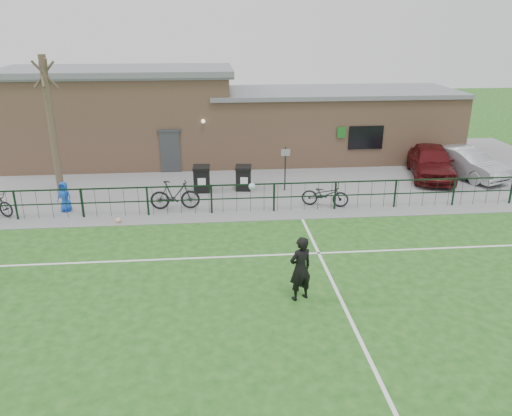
{
  "coord_description": "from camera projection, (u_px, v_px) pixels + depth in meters",
  "views": [
    {
      "loc": [
        -1.44,
        -10.71,
        7.23
      ],
      "look_at": [
        0.0,
        5.0,
        1.3
      ],
      "focal_mm": 35.0,
      "sensor_mm": 36.0,
      "label": 1
    }
  ],
  "objects": [
    {
      "name": "paving_strip",
      "position": [
        241.0,
        173.0,
        25.23
      ],
      "size": [
        34.0,
        13.0,
        0.02
      ],
      "primitive_type": "cube",
      "color": "slate",
      "rests_on": "ground"
    },
    {
      "name": "bicycle_d",
      "position": [
        175.0,
        195.0,
        20.18
      ],
      "size": [
        2.01,
        0.59,
        1.21
      ],
      "primitive_type": "imported",
      "rotation": [
        0.0,
        0.0,
        1.56
      ],
      "color": "black",
      "rests_on": "paving_strip"
    },
    {
      "name": "ground",
      "position": [
        274.0,
        325.0,
        12.65
      ],
      "size": [
        90.0,
        90.0,
        0.0
      ],
      "primitive_type": "plane",
      "color": "#1E4F17",
      "rests_on": "ground"
    },
    {
      "name": "car_maroon",
      "position": [
        431.0,
        161.0,
        24.25
      ],
      "size": [
        3.0,
        5.01,
        1.6
      ],
      "primitive_type": "imported",
      "rotation": [
        0.0,
        0.0,
        -0.25
      ],
      "color": "#490D0F",
      "rests_on": "paving_strip"
    },
    {
      "name": "pitch_line_touch",
      "position": [
        250.0,
        214.0,
        19.92
      ],
      "size": [
        28.0,
        0.1,
        0.01
      ],
      "primitive_type": "cube",
      "color": "white",
      "rests_on": "ground"
    },
    {
      "name": "perimeter_fence",
      "position": [
        249.0,
        198.0,
        19.89
      ],
      "size": [
        28.0,
        0.1,
        1.2
      ],
      "primitive_type": "cube",
      "color": "black",
      "rests_on": "ground"
    },
    {
      "name": "spectator_child",
      "position": [
        64.0,
        197.0,
        19.94
      ],
      "size": [
        0.7,
        0.56,
        1.24
      ],
      "primitive_type": "imported",
      "rotation": [
        0.0,
        0.0,
        -0.31
      ],
      "color": "blue",
      "rests_on": "paving_strip"
    },
    {
      "name": "pitch_line_perp",
      "position": [
        351.0,
        321.0,
        12.82
      ],
      "size": [
        0.1,
        16.0,
        0.01
      ],
      "primitive_type": "cube",
      "color": "white",
      "rests_on": "ground"
    },
    {
      "name": "wheelie_bin_right",
      "position": [
        243.0,
        179.0,
        22.6
      ],
      "size": [
        0.74,
        0.82,
        1.01
      ],
      "primitive_type": "cube",
      "rotation": [
        0.0,
        0.0,
        -0.1
      ],
      "color": "black",
      "rests_on": "paving_strip"
    },
    {
      "name": "clubhouse",
      "position": [
        221.0,
        119.0,
        27.17
      ],
      "size": [
        24.25,
        5.4,
        4.96
      ],
      "color": "tan",
      "rests_on": "ground"
    },
    {
      "name": "wheelie_bin_left",
      "position": [
        202.0,
        180.0,
        22.38
      ],
      "size": [
        0.73,
        0.82,
        1.07
      ],
      "primitive_type": "cube",
      "rotation": [
        0.0,
        0.0,
        -0.03
      ],
      "color": "black",
      "rests_on": "paving_strip"
    },
    {
      "name": "sign_post",
      "position": [
        285.0,
        169.0,
        22.31
      ],
      "size": [
        0.06,
        0.06,
        2.0
      ],
      "primitive_type": "cylinder",
      "rotation": [
        0.0,
        0.0,
        0.04
      ],
      "color": "black",
      "rests_on": "paving_strip"
    },
    {
      "name": "ball_ground",
      "position": [
        118.0,
        220.0,
        18.99
      ],
      "size": [
        0.21,
        0.21,
        0.21
      ],
      "primitive_type": "sphere",
      "color": "white",
      "rests_on": "ground"
    },
    {
      "name": "goalkeeper_kick",
      "position": [
        299.0,
        267.0,
        13.57
      ],
      "size": [
        1.54,
        3.82,
        2.31
      ],
      "color": "black",
      "rests_on": "ground"
    },
    {
      "name": "bicycle_e",
      "position": [
        325.0,
        194.0,
        20.55
      ],
      "size": [
        2.03,
        1.16,
        1.01
      ],
      "primitive_type": "imported",
      "rotation": [
        0.0,
        0.0,
        1.3
      ],
      "color": "black",
      "rests_on": "paving_strip"
    },
    {
      "name": "bare_tree",
      "position": [
        52.0,
        130.0,
        20.7
      ],
      "size": [
        0.3,
        0.3,
        6.0
      ],
      "primitive_type": "cylinder",
      "color": "#493A2C",
      "rests_on": "ground"
    },
    {
      "name": "pitch_line_mid",
      "position": [
        259.0,
        256.0,
        16.37
      ],
      "size": [
        28.0,
        0.1,
        0.01
      ],
      "primitive_type": "cube",
      "color": "white",
      "rests_on": "ground"
    },
    {
      "name": "car_silver",
      "position": [
        464.0,
        163.0,
        24.37
      ],
      "size": [
        3.14,
        4.58,
        1.43
      ],
      "primitive_type": "imported",
      "rotation": [
        0.0,
        0.0,
        0.41
      ],
      "color": "#9D9FA4",
      "rests_on": "paving_strip"
    }
  ]
}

